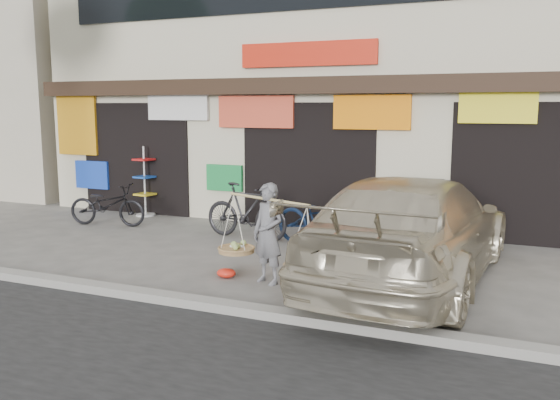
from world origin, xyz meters
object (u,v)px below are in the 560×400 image
at_px(bike_1, 246,211).
at_px(bike_2, 322,219).
at_px(street_vendor, 268,238).
at_px(bike_0, 107,205).
at_px(display_rack, 145,188).
at_px(suv, 412,229).

relative_size(bike_1, bike_2, 0.92).
height_order(street_vendor, bike_1, street_vendor).
relative_size(bike_0, display_rack, 1.06).
distance_m(bike_0, display_rack, 1.34).
bearing_deg(display_rack, street_vendor, -37.95).
distance_m(street_vendor, bike_2, 2.47).
height_order(street_vendor, suv, suv).
bearing_deg(bike_1, display_rack, 75.62).
relative_size(street_vendor, suv, 0.33).
height_order(bike_2, display_rack, display_rack).
xyz_separation_m(bike_1, display_rack, (-3.36, 1.31, 0.12)).
height_order(suv, display_rack, display_rack).
bearing_deg(bike_1, bike_0, 97.16).
distance_m(bike_1, suv, 3.95).
height_order(bike_0, display_rack, display_rack).
distance_m(street_vendor, bike_1, 3.06).
bearing_deg(bike_0, bike_2, -101.67).
relative_size(suv, display_rack, 3.38).
bearing_deg(bike_1, bike_2, -86.89).
bearing_deg(bike_2, street_vendor, -164.61).
bearing_deg(street_vendor, bike_0, 174.75).
xyz_separation_m(bike_0, bike_1, (3.41, 0.01, 0.09)).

